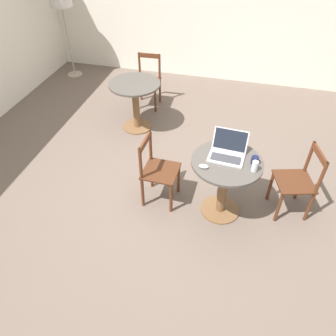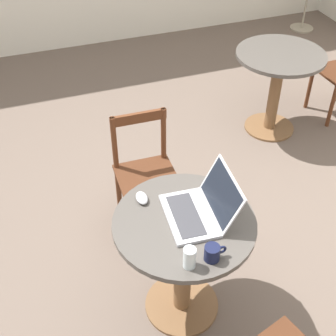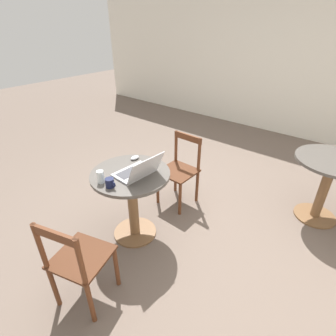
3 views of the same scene
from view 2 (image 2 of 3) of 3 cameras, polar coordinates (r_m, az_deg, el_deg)
ground_plane at (r=3.28m, az=1.58°, el=-8.37°), size 16.00×16.00×0.00m
cafe_table_near at (r=2.53m, az=1.89°, el=-9.73°), size 0.73×0.73×0.74m
cafe_table_mid at (r=4.08m, az=13.20°, el=10.84°), size 0.73×0.73×0.74m
chair_near_back at (r=3.10m, az=-2.74°, el=-0.85°), size 0.40×0.40×0.83m
laptop at (r=2.37m, az=3.90°, el=-4.92°), size 0.36×0.38×0.23m
mouse at (r=2.47m, az=-3.21°, el=-3.66°), size 0.06×0.10×0.03m
mug at (r=2.19m, az=5.45°, el=-10.25°), size 0.11×0.07×0.08m
drinking_glass at (r=2.15m, az=2.64°, el=-10.87°), size 0.06×0.06×0.11m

